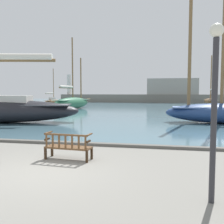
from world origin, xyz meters
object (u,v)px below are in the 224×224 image
at_px(sailboat_far_starboard, 53,101).
at_px(sailboat_centre_channel, 211,101).
at_px(park_bench, 68,146).
at_px(sailboat_mid_starboard, 0,107).
at_px(sailboat_distant_harbor, 72,102).
at_px(lamp_post, 215,94).

height_order(sailboat_far_starboard, sailboat_centre_channel, sailboat_centre_channel).
xyz_separation_m(park_bench, sailboat_centre_channel, (11.98, 39.45, 0.35)).
height_order(sailboat_mid_starboard, sailboat_centre_channel, sailboat_mid_starboard).
xyz_separation_m(sailboat_distant_harbor, lamp_post, (13.06, -27.41, 1.26)).
distance_m(sailboat_distant_harbor, lamp_post, 30.38).
bearing_deg(sailboat_distant_harbor, lamp_post, -64.52).
xyz_separation_m(sailboat_far_starboard, sailboat_centre_channel, (29.62, 1.44, 0.14)).
height_order(park_bench, sailboat_mid_starboard, sailboat_mid_starboard).
relative_size(sailboat_centre_channel, sailboat_distant_harbor, 0.91).
bearing_deg(sailboat_centre_channel, lamp_post, -100.52).
bearing_deg(sailboat_far_starboard, sailboat_centre_channel, 2.78).
xyz_separation_m(sailboat_far_starboard, lamp_post, (21.81, -40.63, 1.59)).
distance_m(sailboat_mid_starboard, sailboat_centre_channel, 37.08).
height_order(sailboat_far_starboard, sailboat_distant_harbor, sailboat_distant_harbor).
bearing_deg(lamp_post, sailboat_centre_channel, 79.48).
distance_m(sailboat_far_starboard, sailboat_mid_starboard, 30.64).
height_order(park_bench, sailboat_centre_channel, sailboat_centre_channel).
relative_size(sailboat_far_starboard, sailboat_centre_channel, 0.78).
xyz_separation_m(sailboat_far_starboard, sailboat_distant_harbor, (8.75, -13.22, 0.33)).
relative_size(park_bench, lamp_post, 0.45).
relative_size(sailboat_mid_starboard, sailboat_centre_channel, 1.64).
bearing_deg(park_bench, sailboat_mid_starboard, 135.12).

